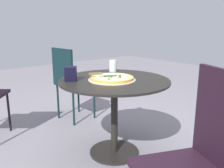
% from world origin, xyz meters
% --- Properties ---
extents(ground_plane, '(10.00, 10.00, 0.00)m').
position_xyz_m(ground_plane, '(0.00, 0.00, 0.00)').
color(ground_plane, gray).
extents(patio_table, '(0.94, 0.94, 0.68)m').
position_xyz_m(patio_table, '(0.00, 0.00, 0.53)').
color(patio_table, black).
rests_on(patio_table, ground).
extents(pizza_on_tray, '(0.40, 0.40, 0.05)m').
position_xyz_m(pizza_on_tray, '(0.00, -0.03, 0.70)').
color(pizza_on_tray, silver).
rests_on(pizza_on_tray, patio_table).
extents(pizza_server, '(0.14, 0.21, 0.02)m').
position_xyz_m(pizza_server, '(-0.05, -0.10, 0.74)').
color(pizza_server, silver).
rests_on(pizza_server, pizza_on_tray).
extents(drinking_cup, '(0.07, 0.07, 0.11)m').
position_xyz_m(drinking_cup, '(-0.29, 0.23, 0.74)').
color(drinking_cup, silver).
rests_on(drinking_cup, patio_table).
extents(napkin_dispenser, '(0.12, 0.13, 0.12)m').
position_xyz_m(napkin_dispenser, '(-0.19, -0.31, 0.74)').
color(napkin_dispenser, black).
rests_on(napkin_dispenser, patio_table).
extents(patio_chair_near, '(0.41, 0.41, 0.88)m').
position_xyz_m(patio_chair_near, '(-0.93, 0.12, 0.51)').
color(patio_chair_near, black).
rests_on(patio_chair_near, ground).
extents(patio_chair_corner, '(0.55, 0.55, 0.94)m').
position_xyz_m(patio_chair_corner, '(1.02, -0.35, 0.54)').
color(patio_chair_corner, black).
rests_on(patio_chair_corner, ground).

